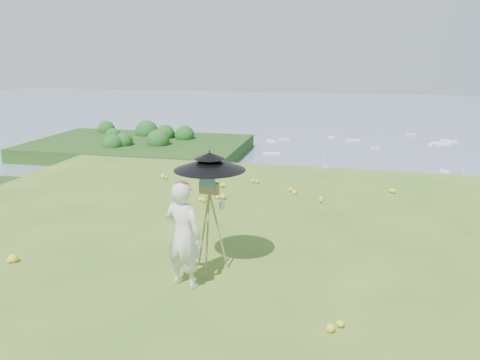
% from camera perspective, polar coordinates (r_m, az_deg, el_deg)
% --- Properties ---
extents(ground, '(14.00, 14.00, 0.00)m').
position_cam_1_polar(ground, '(8.16, -1.79, -9.35)').
color(ground, '#417421').
rests_on(ground, ground).
extents(shoreline_tier, '(170.00, 28.00, 8.00)m').
position_cam_1_polar(shoreline_tier, '(91.14, 10.57, -10.69)').
color(shoreline_tier, '#686053').
rests_on(shoreline_tier, bay_water).
extents(bay_water, '(700.00, 700.00, 0.00)m').
position_cam_1_polar(bay_water, '(249.99, 12.34, 6.25)').
color(bay_water, slate).
rests_on(bay_water, ground).
extents(peninsula, '(90.00, 60.00, 12.00)m').
position_cam_1_polar(peninsula, '(182.38, -12.36, 4.61)').
color(peninsula, '#193B10').
rests_on(peninsula, bay_water).
extents(slope_trees, '(110.00, 50.00, 6.00)m').
position_cam_1_polar(slope_trees, '(46.05, 9.52, -8.56)').
color(slope_trees, '#164B18').
rests_on(slope_trees, forest_slope).
extents(harbor_town, '(110.00, 22.00, 5.00)m').
position_cam_1_polar(harbor_town, '(88.53, 10.77, -6.89)').
color(harbor_town, silver).
rests_on(harbor_town, shoreline_tier).
extents(moored_boats, '(140.00, 140.00, 0.70)m').
position_cam_1_polar(moored_boats, '(172.80, 7.78, 2.68)').
color(moored_boats, white).
rests_on(moored_boats, bay_water).
extents(wildflowers, '(10.00, 10.50, 0.12)m').
position_cam_1_polar(wildflowers, '(8.35, -1.36, -8.28)').
color(wildflowers, yellow).
rests_on(wildflowers, ground).
extents(painter, '(0.67, 0.53, 1.62)m').
position_cam_1_polar(painter, '(6.95, -6.94, -6.66)').
color(painter, silver).
rests_on(painter, ground).
extents(field_easel, '(0.70, 0.70, 1.61)m').
position_cam_1_polar(field_easel, '(7.38, -3.70, -5.32)').
color(field_easel, olive).
rests_on(field_easel, ground).
extents(sun_umbrella, '(1.28, 1.28, 0.66)m').
position_cam_1_polar(sun_umbrella, '(7.16, -3.70, 1.12)').
color(sun_umbrella, black).
rests_on(sun_umbrella, field_easel).
extents(painter_cap, '(0.23, 0.27, 0.10)m').
position_cam_1_polar(painter_cap, '(6.71, -7.15, -0.56)').
color(painter_cap, '#C66C75').
rests_on(painter_cap, painter).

